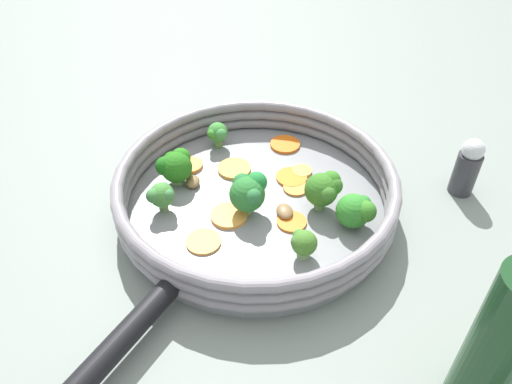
# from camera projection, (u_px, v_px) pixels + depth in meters

# --- Properties ---
(ground_plane) EXTENTS (4.00, 4.00, 0.00)m
(ground_plane) POSITION_uv_depth(u_px,v_px,m) (256.00, 209.00, 0.68)
(ground_plane) COLOR gray
(skillet) EXTENTS (0.36, 0.36, 0.02)m
(skillet) POSITION_uv_depth(u_px,v_px,m) (256.00, 205.00, 0.68)
(skillet) COLOR gray
(skillet) RESTS_ON ground_plane
(skillet_rim_wall) EXTENTS (0.37, 0.37, 0.05)m
(skillet_rim_wall) POSITION_uv_depth(u_px,v_px,m) (256.00, 187.00, 0.66)
(skillet_rim_wall) COLOR gray
(skillet_rim_wall) RESTS_ON skillet
(skillet_handle) EXTENTS (0.11, 0.17, 0.03)m
(skillet_handle) POSITION_uv_depth(u_px,v_px,m) (115.00, 347.00, 0.49)
(skillet_handle) COLOR black
(skillet_handle) RESTS_ON skillet
(skillet_rivet_left) EXTENTS (0.01, 0.01, 0.01)m
(skillet_rivet_left) POSITION_uv_depth(u_px,v_px,m) (153.00, 269.00, 0.58)
(skillet_rivet_left) COLOR gray
(skillet_rivet_left) RESTS_ON skillet
(skillet_rivet_right) EXTENTS (0.01, 0.01, 0.01)m
(skillet_rivet_right) POSITION_uv_depth(u_px,v_px,m) (208.00, 297.00, 0.55)
(skillet_rivet_right) COLOR gray
(skillet_rivet_right) RESTS_ON skillet
(carrot_slice_0) EXTENTS (0.04, 0.04, 0.00)m
(carrot_slice_0) POSITION_uv_depth(u_px,v_px,m) (302.00, 171.00, 0.72)
(carrot_slice_0) COLOR #EF983C
(carrot_slice_0) RESTS_ON skillet
(carrot_slice_1) EXTENTS (0.06, 0.06, 0.00)m
(carrot_slice_1) POSITION_uv_depth(u_px,v_px,m) (204.00, 241.00, 0.61)
(carrot_slice_1) COLOR #EC933C
(carrot_slice_1) RESTS_ON skillet
(carrot_slice_2) EXTENTS (0.05, 0.05, 0.00)m
(carrot_slice_2) POSITION_uv_depth(u_px,v_px,m) (285.00, 144.00, 0.77)
(carrot_slice_2) COLOR orange
(carrot_slice_2) RESTS_ON skillet
(carrot_slice_3) EXTENTS (0.05, 0.05, 0.00)m
(carrot_slice_3) POSITION_uv_depth(u_px,v_px,m) (292.00, 222.00, 0.64)
(carrot_slice_3) COLOR orange
(carrot_slice_3) RESTS_ON skillet
(carrot_slice_4) EXTENTS (0.06, 0.06, 0.00)m
(carrot_slice_4) POSITION_uv_depth(u_px,v_px,m) (234.00, 169.00, 0.72)
(carrot_slice_4) COLOR orange
(carrot_slice_4) RESTS_ON skillet
(carrot_slice_5) EXTENTS (0.05, 0.05, 0.00)m
(carrot_slice_5) POSITION_uv_depth(u_px,v_px,m) (292.00, 177.00, 0.71)
(carrot_slice_5) COLOR orange
(carrot_slice_5) RESTS_ON skillet
(carrot_slice_6) EXTENTS (0.05, 0.05, 0.00)m
(carrot_slice_6) POSITION_uv_depth(u_px,v_px,m) (190.00, 165.00, 0.73)
(carrot_slice_6) COLOR orange
(carrot_slice_6) RESTS_ON skillet
(carrot_slice_7) EXTENTS (0.04, 0.04, 0.00)m
(carrot_slice_7) POSITION_uv_depth(u_px,v_px,m) (296.00, 188.00, 0.69)
(carrot_slice_7) COLOR orange
(carrot_slice_7) RESTS_ON skillet
(carrot_slice_8) EXTENTS (0.06, 0.06, 0.01)m
(carrot_slice_8) POSITION_uv_depth(u_px,v_px,m) (229.00, 216.00, 0.65)
(carrot_slice_8) COLOR #EC9A3F
(carrot_slice_8) RESTS_ON skillet
(broccoli_floret_0) EXTENTS (0.05, 0.05, 0.05)m
(broccoli_floret_0) POSITION_uv_depth(u_px,v_px,m) (175.00, 165.00, 0.68)
(broccoli_floret_0) COLOR #8BB668
(broccoli_floret_0) RESTS_ON skillet
(broccoli_floret_1) EXTENTS (0.03, 0.04, 0.04)m
(broccoli_floret_1) POSITION_uv_depth(u_px,v_px,m) (305.00, 242.00, 0.58)
(broccoli_floret_1) COLOR #81AA69
(broccoli_floret_1) RESTS_ON skillet
(broccoli_floret_2) EXTENTS (0.05, 0.05, 0.05)m
(broccoli_floret_2) POSITION_uv_depth(u_px,v_px,m) (324.00, 189.00, 0.64)
(broccoli_floret_2) COLOR #6C9A58
(broccoli_floret_2) RESTS_ON skillet
(broccoli_floret_3) EXTENTS (0.04, 0.03, 0.04)m
(broccoli_floret_3) POSITION_uv_depth(u_px,v_px,m) (218.00, 133.00, 0.75)
(broccoli_floret_3) COLOR #5E8C42
(broccoli_floret_3) RESTS_ON skillet
(broccoli_floret_4) EXTENTS (0.03, 0.04, 0.04)m
(broccoli_floret_4) POSITION_uv_depth(u_px,v_px,m) (161.00, 195.00, 0.64)
(broccoli_floret_4) COLOR #6A9351
(broccoli_floret_4) RESTS_ON skillet
(broccoli_floret_5) EXTENTS (0.05, 0.05, 0.05)m
(broccoli_floret_5) POSITION_uv_depth(u_px,v_px,m) (356.00, 211.00, 0.62)
(broccoli_floret_5) COLOR #7DA36C
(broccoli_floret_5) RESTS_ON skillet
(broccoli_floret_6) EXTENTS (0.06, 0.05, 0.06)m
(broccoli_floret_6) POSITION_uv_depth(u_px,v_px,m) (248.00, 192.00, 0.63)
(broccoli_floret_6) COLOR #78964E
(broccoli_floret_6) RESTS_ON skillet
(mushroom_piece_0) EXTENTS (0.03, 0.03, 0.01)m
(mushroom_piece_0) POSITION_uv_depth(u_px,v_px,m) (252.00, 190.00, 0.68)
(mushroom_piece_0) COLOR brown
(mushroom_piece_0) RESTS_ON skillet
(mushroom_piece_1) EXTENTS (0.03, 0.03, 0.01)m
(mushroom_piece_1) POSITION_uv_depth(u_px,v_px,m) (193.00, 182.00, 0.69)
(mushroom_piece_1) COLOR olive
(mushroom_piece_1) RESTS_ON skillet
(mushroom_piece_2) EXTENTS (0.03, 0.03, 0.01)m
(mushroom_piece_2) POSITION_uv_depth(u_px,v_px,m) (285.00, 212.00, 0.65)
(mushroom_piece_2) COLOR olive
(mushroom_piece_2) RESTS_ON skillet
(salt_shaker) EXTENTS (0.03, 0.03, 0.09)m
(salt_shaker) POSITION_uv_depth(u_px,v_px,m) (467.00, 167.00, 0.68)
(salt_shaker) COLOR #333338
(salt_shaker) RESTS_ON ground_plane
(oil_bottle) EXTENTS (0.05, 0.05, 0.23)m
(oil_bottle) POSITION_uv_depth(u_px,v_px,m) (501.00, 343.00, 0.42)
(oil_bottle) COLOR #193D1E
(oil_bottle) RESTS_ON ground_plane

